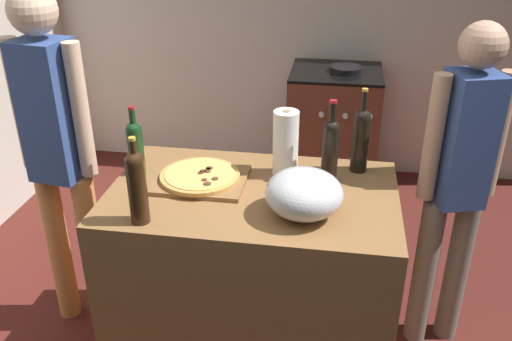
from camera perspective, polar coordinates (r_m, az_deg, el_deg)
The scene contains 14 objects.
ground_plane at distance 3.45m, azimuth 3.76°, elevation -9.68°, with size 4.67×3.37×0.02m, color #511E19.
kitchen_wall_rear at distance 4.28m, azimuth 6.31°, elevation 16.69°, with size 4.67×0.10×2.60m, color silver.
counter at distance 2.57m, azimuth -0.36°, elevation -11.17°, with size 1.23×0.77×0.91m, color olive.
cutting_board at distance 2.40m, azimuth -5.86°, elevation -0.98°, with size 0.40×0.32×0.02m, color olive.
pizza at distance 2.39m, azimuth -5.87°, elevation -0.54°, with size 0.35×0.35×0.03m.
mixing_bowl at distance 2.12m, azimuth 5.04°, elevation -2.42°, with size 0.31×0.31×0.19m.
paper_towel_roll at distance 2.40m, azimuth 3.06°, elevation 2.83°, with size 0.11×0.11×0.30m.
wine_bottle_dark at distance 2.08m, azimuth -12.34°, elevation -1.42°, with size 0.07×0.07×0.35m.
wine_bottle_green at distance 2.35m, azimuth 7.77°, elevation 2.43°, with size 0.07×0.07×0.37m.
wine_bottle_clear at distance 2.47m, azimuth -12.51°, elevation 2.61°, with size 0.07×0.07×0.32m.
wine_bottle_amber at distance 2.47m, azimuth 10.89°, elevation 3.42°, with size 0.08×0.08×0.39m.
stove at distance 4.12m, azimuth 8.01°, elevation 4.10°, with size 0.64×0.61×0.97m.
person_in_stripes at distance 2.68m, azimuth -20.07°, elevation 2.26°, with size 0.38×0.23×1.72m.
person_in_red at distance 2.59m, azimuth 20.36°, elevation -0.73°, with size 0.35×0.25×1.60m.
Camera 1 is at (0.22, -1.38, 2.04)m, focal length 38.28 mm.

